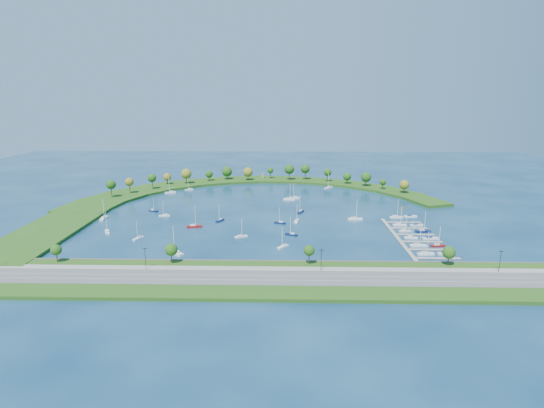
{
  "coord_description": "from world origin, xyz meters",
  "views": [
    {
      "loc": [
        12.23,
        -309.02,
        79.11
      ],
      "look_at": [
        5.0,
        5.0,
        4.0
      ],
      "focal_mm": 30.02,
      "sensor_mm": 36.0,
      "label": 1
    }
  ],
  "objects_px": {
    "moored_boat_3": "(138,238)",
    "docked_boat_0": "(426,253)",
    "moored_boat_13": "(241,236)",
    "docked_boat_11": "(410,216)",
    "moored_boat_6": "(194,226)",
    "moored_boat_12": "(297,220)",
    "moored_boat_16": "(329,187)",
    "moored_boat_8": "(164,215)",
    "docked_boat_2": "(418,245)",
    "moored_boat_4": "(176,252)",
    "docked_boat_6": "(405,230)",
    "moored_boat_14": "(280,222)",
    "moored_boat_11": "(220,220)",
    "moored_boat_9": "(189,189)",
    "moored_boat_7": "(104,218)",
    "docked_boat_4": "(411,237)",
    "docked_boat_7": "(423,231)",
    "docked_boat_1": "(446,253)",
    "moored_boat_1": "(291,234)",
    "harbor_tower": "(263,176)",
    "docked_boat_5": "(430,238)",
    "docked_boat_9": "(416,225)",
    "docked_boat_8": "(400,224)",
    "moored_boat_5": "(107,231)",
    "moored_boat_19": "(300,211)",
    "moored_boat_15": "(170,192)",
    "moored_boat_2": "(283,246)",
    "moored_boat_17": "(289,199)",
    "moored_boat_0": "(294,197)",
    "docked_boat_3": "(438,245)",
    "moored_boat_18": "(153,210)",
    "moored_boat_10": "(355,218)"
  },
  "relations": [
    {
      "from": "moored_boat_17",
      "to": "moored_boat_5",
      "type": "bearing_deg",
      "value": -131.02
    },
    {
      "from": "moored_boat_16",
      "to": "docked_boat_11",
      "type": "distance_m",
      "value": 105.93
    },
    {
      "from": "docked_boat_8",
      "to": "docked_boat_11",
      "type": "distance_m",
      "value": 24.35
    },
    {
      "from": "docked_boat_0",
      "to": "moored_boat_14",
      "type": "bearing_deg",
      "value": 134.52
    },
    {
      "from": "docked_boat_5",
      "to": "docked_boat_11",
      "type": "height_order",
      "value": "docked_boat_5"
    },
    {
      "from": "moored_boat_6",
      "to": "docked_boat_9",
      "type": "height_order",
      "value": "moored_boat_6"
    },
    {
      "from": "moored_boat_15",
      "to": "docked_boat_2",
      "type": "relative_size",
      "value": 1.04
    },
    {
      "from": "docked_boat_3",
      "to": "docked_boat_11",
      "type": "bearing_deg",
      "value": 79.86
    },
    {
      "from": "moored_boat_0",
      "to": "moored_boat_15",
      "type": "relative_size",
      "value": 0.92
    },
    {
      "from": "moored_boat_9",
      "to": "moored_boat_7",
      "type": "bearing_deg",
      "value": 46.17
    },
    {
      "from": "docked_boat_6",
      "to": "docked_boat_8",
      "type": "height_order",
      "value": "docked_boat_8"
    },
    {
      "from": "moored_boat_14",
      "to": "moored_boat_16",
      "type": "relative_size",
      "value": 0.8
    },
    {
      "from": "moored_boat_10",
      "to": "docked_boat_2",
      "type": "relative_size",
      "value": 1.07
    },
    {
      "from": "moored_boat_14",
      "to": "moored_boat_19",
      "type": "xyz_separation_m",
      "value": [
        13.84,
        28.42,
        0.04
      ]
    },
    {
      "from": "moored_boat_0",
      "to": "moored_boat_13",
      "type": "relative_size",
      "value": 1.13
    },
    {
      "from": "moored_boat_13",
      "to": "docked_boat_11",
      "type": "relative_size",
      "value": 1.23
    },
    {
      "from": "moored_boat_2",
      "to": "harbor_tower",
      "type": "bearing_deg",
      "value": -135.0
    },
    {
      "from": "moored_boat_16",
      "to": "docked_boat_5",
      "type": "height_order",
      "value": "moored_boat_16"
    },
    {
      "from": "moored_boat_2",
      "to": "moored_boat_13",
      "type": "distance_m",
      "value": 29.57
    },
    {
      "from": "moored_boat_8",
      "to": "docked_boat_11",
      "type": "distance_m",
      "value": 164.75
    },
    {
      "from": "docked_boat_5",
      "to": "docked_boat_0",
      "type": "bearing_deg",
      "value": -115.73
    },
    {
      "from": "moored_boat_1",
      "to": "moored_boat_8",
      "type": "relative_size",
      "value": 1.01
    },
    {
      "from": "moored_boat_4",
      "to": "docked_boat_8",
      "type": "distance_m",
      "value": 139.13
    },
    {
      "from": "moored_boat_9",
      "to": "docked_boat_1",
      "type": "relative_size",
      "value": 1.25
    },
    {
      "from": "harbor_tower",
      "to": "moored_boat_2",
      "type": "relative_size",
      "value": 0.41
    },
    {
      "from": "moored_boat_7",
      "to": "moored_boat_15",
      "type": "distance_m",
      "value": 85.57
    },
    {
      "from": "moored_boat_8",
      "to": "moored_boat_2",
      "type": "bearing_deg",
      "value": 134.52
    },
    {
      "from": "moored_boat_0",
      "to": "docked_boat_0",
      "type": "height_order",
      "value": "docked_boat_0"
    },
    {
      "from": "moored_boat_17",
      "to": "docked_boat_7",
      "type": "relative_size",
      "value": 1.03
    },
    {
      "from": "moored_boat_18",
      "to": "docked_boat_11",
      "type": "relative_size",
      "value": 1.15
    },
    {
      "from": "moored_boat_15",
      "to": "docked_boat_2",
      "type": "xyz_separation_m",
      "value": [
        166.3,
        -133.58,
        -0.02
      ]
    },
    {
      "from": "moored_boat_6",
      "to": "moored_boat_14",
      "type": "bearing_deg",
      "value": 0.49
    },
    {
      "from": "moored_boat_6",
      "to": "moored_boat_11",
      "type": "distance_m",
      "value": 20.17
    },
    {
      "from": "moored_boat_4",
      "to": "docked_boat_6",
      "type": "bearing_deg",
      "value": -122.81
    },
    {
      "from": "docked_boat_0",
      "to": "harbor_tower",
      "type": "bearing_deg",
      "value": 105.47
    },
    {
      "from": "moored_boat_3",
      "to": "docked_boat_0",
      "type": "distance_m",
      "value": 156.18
    },
    {
      "from": "moored_boat_11",
      "to": "moored_boat_17",
      "type": "relative_size",
      "value": 0.83
    },
    {
      "from": "moored_boat_1",
      "to": "docked_boat_2",
      "type": "xyz_separation_m",
      "value": [
        67.79,
        -18.7,
        0.06
      ]
    },
    {
      "from": "moored_boat_6",
      "to": "moored_boat_12",
      "type": "relative_size",
      "value": 1.17
    },
    {
      "from": "moored_boat_11",
      "to": "moored_boat_14",
      "type": "distance_m",
      "value": 39.26
    },
    {
      "from": "docked_boat_11",
      "to": "moored_boat_0",
      "type": "bearing_deg",
      "value": 137.91
    },
    {
      "from": "moored_boat_8",
      "to": "docked_boat_2",
      "type": "relative_size",
      "value": 0.84
    },
    {
      "from": "moored_boat_5",
      "to": "moored_boat_19",
      "type": "distance_m",
      "value": 126.62
    },
    {
      "from": "docked_boat_4",
      "to": "docked_boat_7",
      "type": "relative_size",
      "value": 0.85
    },
    {
      "from": "moored_boat_7",
      "to": "moored_boat_15",
      "type": "xyz_separation_m",
      "value": [
        24.21,
        82.08,
        -0.02
      ]
    },
    {
      "from": "moored_boat_2",
      "to": "moored_boat_17",
      "type": "relative_size",
      "value": 0.85
    },
    {
      "from": "moored_boat_4",
      "to": "moored_boat_16",
      "type": "xyz_separation_m",
      "value": [
        95.1,
        172.04,
        -0.04
      ]
    },
    {
      "from": "moored_boat_0",
      "to": "moored_boat_14",
      "type": "bearing_deg",
      "value": 97.01
    },
    {
      "from": "moored_boat_1",
      "to": "harbor_tower",
      "type": "bearing_deg",
      "value": -54.9
    },
    {
      "from": "docked_boat_1",
      "to": "docked_boat_5",
      "type": "distance_m",
      "value": 24.89
    }
  ]
}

